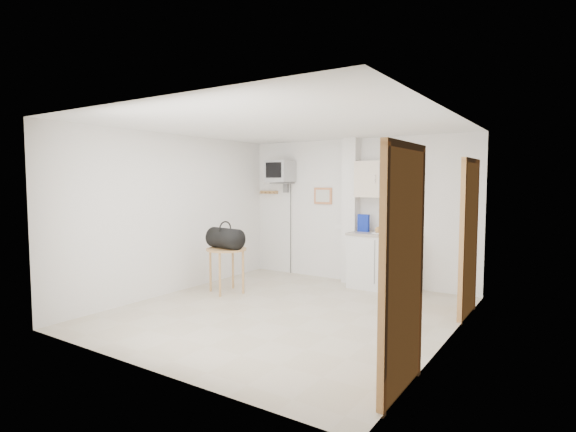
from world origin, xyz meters
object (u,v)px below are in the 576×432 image
Objects in this scene: round_table at (226,254)px; crt_television at (280,172)px; duffel_bag at (225,238)px; water_bottle at (403,317)px.

crt_television is at bearing 92.52° from round_table.
duffel_bag is at bearing -87.66° from crt_television.
round_table reaches higher than water_bottle.
round_table is 3.01m from water_bottle.
round_table is at bearing -87.48° from crt_television.
water_bottle is (2.97, -0.25, -0.71)m from duffel_bag.
crt_television is 6.00× the size of water_bottle.
duffel_bag is (-0.00, -0.02, 0.26)m from round_table.
crt_television is at bearing 100.08° from duffel_bag.
water_bottle is (2.96, -0.27, -0.45)m from round_table.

